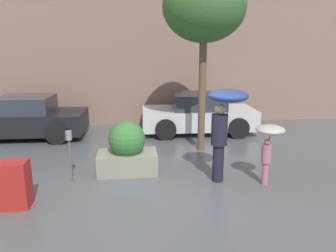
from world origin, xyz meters
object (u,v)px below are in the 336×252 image
object	(u,v)px
planter_box	(127,150)
parked_car_near	(198,114)
person_child	(269,139)
parking_meter	(69,145)
person_adult	(224,115)
newspaper_box	(15,184)
parked_car_far	(27,119)
street_tree	(204,8)

from	to	relation	value
planter_box	parked_car_near	xyz separation A→B (m)	(2.44, 3.52, 0.08)
person_child	parking_meter	world-z (taller)	person_child
person_adult	parking_meter	bearing A→B (deg)	-162.51
parked_car_near	newspaper_box	size ratio (longest dim) A/B	4.36
planter_box	parking_meter	size ratio (longest dim) A/B	1.20
parked_car_far	newspaper_box	distance (m)	5.16
parked_car_far	person_child	bearing A→B (deg)	-123.50
parking_meter	newspaper_box	size ratio (longest dim) A/B	1.30
parked_car_near	newspaper_box	xyz separation A→B (m)	(-4.50, -5.02, -0.18)
parked_car_near	parked_car_far	distance (m)	5.73
parked_car_far	newspaper_box	xyz separation A→B (m)	(1.22, -5.01, -0.18)
person_child	street_tree	size ratio (longest dim) A/B	0.27
person_child	parking_meter	distance (m)	4.34
planter_box	parked_car_far	size ratio (longest dim) A/B	0.37
person_adult	parking_meter	size ratio (longest dim) A/B	1.78
parked_car_far	parked_car_near	bearing A→B (deg)	-87.95
street_tree	newspaper_box	xyz separation A→B (m)	(-4.19, -3.06, -3.50)
person_child	parked_car_near	world-z (taller)	parked_car_near
planter_box	person_child	world-z (taller)	person_child
person_child	parked_car_far	xyz separation A→B (m)	(-6.34, 4.50, -0.40)
planter_box	person_child	distance (m)	3.24
person_adult	parking_meter	xyz separation A→B (m)	(-3.34, 0.38, -0.67)
person_adult	parked_car_far	world-z (taller)	person_adult
planter_box	street_tree	xyz separation A→B (m)	(2.12, 1.56, 3.39)
street_tree	newspaper_box	world-z (taller)	street_tree
parked_car_near	street_tree	xyz separation A→B (m)	(-0.32, -1.96, 3.31)
person_adult	parked_car_far	size ratio (longest dim) A/B	0.55
newspaper_box	street_tree	bearing A→B (deg)	36.18
newspaper_box	parked_car_near	bearing A→B (deg)	48.12
person_adult	parked_car_near	distance (m)	4.41
person_child	newspaper_box	bearing A→B (deg)	145.66
planter_box	person_adult	size ratio (longest dim) A/B	0.68
planter_box	newspaper_box	xyz separation A→B (m)	(-2.07, -1.51, -0.11)
parked_car_far	parking_meter	bearing A→B (deg)	-150.49
person_adult	parked_car_far	distance (m)	6.94
parked_car_near	newspaper_box	world-z (taller)	parked_car_near
person_adult	street_tree	world-z (taller)	street_tree
parked_car_near	newspaper_box	distance (m)	6.75
parked_car_near	parked_car_far	world-z (taller)	same
planter_box	newspaper_box	bearing A→B (deg)	-143.92
person_child	parked_car_far	bearing A→B (deg)	104.62
person_child	person_adult	bearing A→B (deg)	127.37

